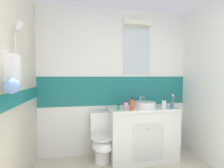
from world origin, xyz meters
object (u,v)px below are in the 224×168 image
Objects in this scene: soap_dispenser at (164,104)px; sink_basin at (145,104)px; lotion_bottle_short at (126,106)px; toothbrush_cup at (172,104)px; toilet at (102,139)px; shampoo_bottle_tall at (132,104)px; perfume_flask_small at (118,107)px.

sink_basin is at bearing 149.14° from soap_dispenser.
toothbrush_cup is at bearing -0.87° from lotion_bottle_short.
toilet is 4.73× the size of soap_dispenser.
shampoo_bottle_tall is (-0.27, -0.17, 0.04)m from sink_basin.
soap_dispenser is at bearing 0.31° from lotion_bottle_short.
shampoo_bottle_tall reaches higher than soap_dispenser.
soap_dispenser is 1.80× the size of perfume_flask_small.
soap_dispenser is at bearing -30.86° from sink_basin.
sink_basin is 0.50m from perfume_flask_small.
lotion_bottle_short reaches higher than toilet.
soap_dispenser is 0.53m from shampoo_bottle_tall.
toilet is 3.45× the size of toothbrush_cup.
toothbrush_cup is 1.25× the size of shampoo_bottle_tall.
shampoo_bottle_tall is at bearing -177.81° from soap_dispenser.
perfume_flask_small is at bearing 174.12° from shampoo_bottle_tall.
sink_basin is 2.76× the size of lotion_bottle_short.
toothbrush_cup is at bearing -1.04° from perfume_flask_small.
soap_dispenser is (0.95, -0.20, 0.55)m from toilet.
soap_dispenser is at bearing 173.71° from toothbrush_cup.
perfume_flask_small is (0.22, -0.20, 0.53)m from toilet.
perfume_flask_small is 0.51× the size of shampoo_bottle_tall.
sink_basin is 2.33× the size of soap_dispenser.
perfume_flask_small is (-0.48, -0.15, -0.01)m from sink_basin.
toothbrush_cup is 0.66m from shampoo_bottle_tall.
toilet is 0.68m from lotion_bottle_short.
toothbrush_cup reaches higher than perfume_flask_small.
toothbrush_cup is 1.62× the size of lotion_bottle_short.
toilet is 0.75m from shampoo_bottle_tall.
shampoo_bottle_tall is at bearing -10.47° from lotion_bottle_short.
sink_basin is 1.70× the size of toothbrush_cup.
shampoo_bottle_tall is at bearing -179.54° from toothbrush_cup.
toothbrush_cup reaches higher than lotion_bottle_short.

